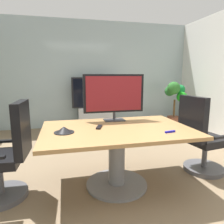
% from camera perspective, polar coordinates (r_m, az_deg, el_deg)
% --- Properties ---
extents(ground_plane, '(7.69, 7.69, 0.00)m').
position_cam_1_polar(ground_plane, '(2.64, 4.44, -20.94)').
color(ground_plane, '#7A664C').
extents(wall_back_glass_partition, '(5.49, 0.10, 2.74)m').
position_cam_1_polar(wall_back_glass_partition, '(5.53, -6.17, 10.28)').
color(wall_back_glass_partition, '#9EB2B7').
rests_on(wall_back_glass_partition, ground).
extents(conference_table, '(1.75, 1.16, 0.74)m').
position_cam_1_polar(conference_table, '(2.51, 1.34, -8.85)').
color(conference_table, olive).
rests_on(conference_table, ground).
extents(office_chair_left, '(0.61, 0.58, 1.09)m').
position_cam_1_polar(office_chair_left, '(2.58, -27.12, -11.55)').
color(office_chair_left, '#4C4C51').
rests_on(office_chair_left, ground).
extents(office_chair_right, '(0.63, 0.61, 1.09)m').
position_cam_1_polar(office_chair_right, '(3.14, 23.47, -7.42)').
color(office_chair_right, '#4C4C51').
rests_on(office_chair_right, ground).
extents(tv_monitor, '(0.84, 0.18, 0.64)m').
position_cam_1_polar(tv_monitor, '(2.80, 0.57, 4.83)').
color(tv_monitor, '#333338').
rests_on(tv_monitor, conference_table).
extents(wall_display_unit, '(1.20, 0.36, 1.31)m').
position_cam_1_polar(wall_display_unit, '(5.28, -4.50, 0.18)').
color(wall_display_unit, '#B7BABC').
rests_on(wall_display_unit, ground).
extents(potted_plant, '(0.60, 0.56, 1.21)m').
position_cam_1_polar(potted_plant, '(5.44, 17.18, 3.21)').
color(potted_plant, brown).
rests_on(potted_plant, ground).
extents(conference_phone, '(0.22, 0.22, 0.07)m').
position_cam_1_polar(conference_phone, '(2.31, -13.25, -4.89)').
color(conference_phone, black).
rests_on(conference_phone, conference_table).
extents(remote_control, '(0.11, 0.18, 0.02)m').
position_cam_1_polar(remote_control, '(2.46, -3.60, -4.21)').
color(remote_control, black).
rests_on(remote_control, conference_table).
extents(whiteboard_marker, '(0.13, 0.04, 0.02)m').
position_cam_1_polar(whiteboard_marker, '(2.35, 15.90, -5.30)').
color(whiteboard_marker, '#1919A5').
rests_on(whiteboard_marker, conference_table).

